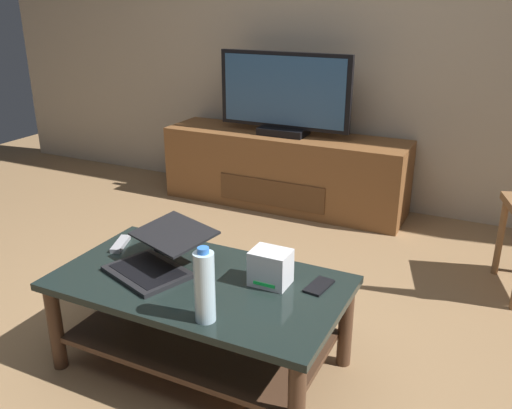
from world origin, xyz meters
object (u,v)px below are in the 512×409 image
Objects in this scene: coffee_table at (200,307)px; cell_phone at (319,286)px; media_cabinet at (284,170)px; water_bottle_near at (205,286)px; television at (284,96)px; laptop at (158,256)px; tv_remote at (120,244)px; soundbar_remote at (159,242)px; router_box at (271,267)px.

cell_phone is at bearing 18.94° from coffee_table.
water_bottle_near reaches higher than media_cabinet.
television is at bearing 125.05° from cell_phone.
water_bottle_near is 1.98× the size of cell_phone.
water_bottle_near is (0.62, -2.13, 0.27)m from media_cabinet.
laptop is 0.31m from tv_remote.
tv_remote is (-0.48, 0.11, 0.13)m from coffee_table.
soundbar_remote is at bearing 148.40° from coffee_table.
laptop is at bearing -82.43° from media_cabinet.
soundbar_remote reaches higher than cell_phone.
cell_phone is (0.18, 0.06, -0.07)m from router_box.
water_bottle_near is at bearing -106.15° from router_box.
laptop is 3.11× the size of router_box.
router_box is 0.94× the size of tv_remote.
television is at bearing 68.27° from tv_remote.
water_bottle_near is 1.74× the size of tv_remote.
water_bottle_near is (-0.10, -0.33, 0.06)m from router_box.
water_bottle_near reaches higher than router_box.
tv_remote is (-0.04, -1.76, -0.40)m from television.
television is at bearing -90.00° from media_cabinet.
water_bottle_near is 0.49m from cell_phone.
television reaches higher than soundbar_remote.
cell_phone is at bearing -62.81° from media_cabinet.
laptop reaches higher than router_box.
coffee_table is 0.65× the size of media_cabinet.
water_bottle_near reaches higher than soundbar_remote.
tv_remote is 1.00× the size of soundbar_remote.
laptop is at bearing 179.13° from coffee_table.
laptop is 0.44m from water_bottle_near.
water_bottle_near reaches higher than tv_remote.
coffee_table is at bearing -153.49° from cell_phone.
coffee_table is 7.25× the size of soundbar_remote.
cell_phone is 0.88× the size of tv_remote.
router_box is at bearing -155.46° from cell_phone.
cell_phone is (0.28, 0.39, -0.13)m from water_bottle_near.
router_box reaches higher than coffee_table.
media_cabinet is 1.92m from laptop.
coffee_table is 0.52m from tv_remote.
coffee_table is at bearing -0.87° from laptop.
router_box reaches higher than tv_remote.
coffee_table is 0.34m from router_box.
media_cabinet is 0.54m from television.
television is 1.94m from router_box.
coffee_table is 0.49m from cell_phone.
tv_remote is at bearing 159.07° from laptop.
media_cabinet is 11.13× the size of soundbar_remote.
water_bottle_near is 1.74× the size of soundbar_remote.
media_cabinet is 6.41× the size of water_bottle_near.
water_bottle_near is at bearing -32.88° from laptop.
media_cabinet is 3.81× the size of laptop.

